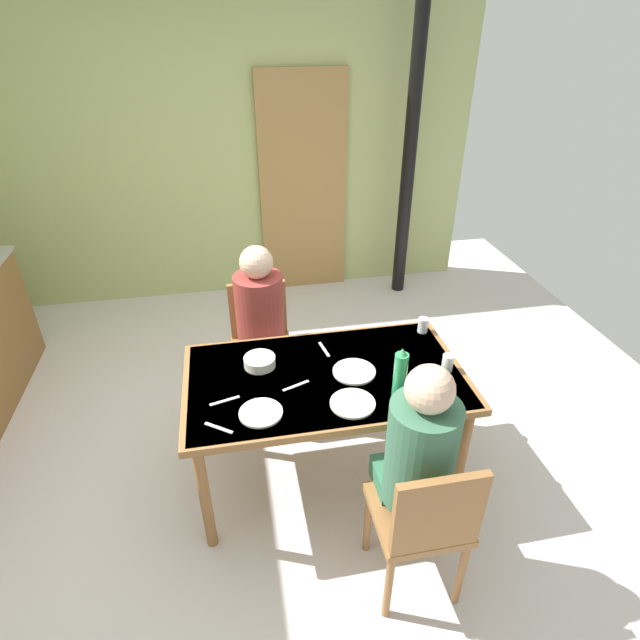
% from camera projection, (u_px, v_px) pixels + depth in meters
% --- Properties ---
extents(ground_plane, '(6.20, 6.20, 0.00)m').
position_uv_depth(ground_plane, '(249.00, 462.00, 3.10)').
color(ground_plane, silver).
extents(wall_back, '(4.60, 0.10, 2.78)m').
position_uv_depth(wall_back, '(218.00, 145.00, 4.38)').
color(wall_back, '#A9B671').
rests_on(wall_back, ground_plane).
extents(door_wooden, '(0.80, 0.05, 2.00)m').
position_uv_depth(door_wooden, '(303.00, 187.00, 4.63)').
color(door_wooden, '#9E7742').
rests_on(door_wooden, ground_plane).
extents(stove_pipe_column, '(0.12, 0.12, 2.78)m').
position_uv_depth(stove_pipe_column, '(410.00, 146.00, 4.35)').
color(stove_pipe_column, black).
rests_on(stove_pipe_column, ground_plane).
extents(dining_table, '(1.47, 0.84, 0.74)m').
position_uv_depth(dining_table, '(325.00, 386.00, 2.68)').
color(dining_table, brown).
rests_on(dining_table, ground_plane).
extents(chair_near_diner, '(0.40, 0.40, 0.87)m').
position_uv_depth(chair_near_diner, '(424.00, 520.00, 2.17)').
color(chair_near_diner, brown).
rests_on(chair_near_diner, ground_plane).
extents(chair_far_diner, '(0.40, 0.40, 0.87)m').
position_uv_depth(chair_far_diner, '(261.00, 339.00, 3.37)').
color(chair_far_diner, brown).
rests_on(chair_far_diner, ground_plane).
extents(person_near_diner, '(0.30, 0.37, 0.77)m').
position_uv_depth(person_near_diner, '(420.00, 449.00, 2.13)').
color(person_near_diner, '#30694C').
rests_on(person_near_diner, ground_plane).
extents(person_far_diner, '(0.30, 0.37, 0.77)m').
position_uv_depth(person_far_diner, '(260.00, 313.00, 3.11)').
color(person_far_diner, maroon).
rests_on(person_far_diner, ground_plane).
extents(water_bottle_green_near, '(0.07, 0.07, 0.28)m').
position_uv_depth(water_bottle_green_near, '(400.00, 374.00, 2.43)').
color(water_bottle_green_near, '#2C9656').
rests_on(water_bottle_green_near, dining_table).
extents(serving_bowl_center, '(0.17, 0.17, 0.05)m').
position_uv_depth(serving_bowl_center, '(260.00, 362.00, 2.70)').
color(serving_bowl_center, silver).
rests_on(serving_bowl_center, dining_table).
extents(dinner_plate_near_left, '(0.22, 0.22, 0.01)m').
position_uv_depth(dinner_plate_near_left, '(353.00, 403.00, 2.44)').
color(dinner_plate_near_left, silver).
rests_on(dinner_plate_near_left, dining_table).
extents(dinner_plate_near_right, '(0.23, 0.23, 0.01)m').
position_uv_depth(dinner_plate_near_right, '(354.00, 371.00, 2.66)').
color(dinner_plate_near_right, white).
rests_on(dinner_plate_near_right, dining_table).
extents(dinner_plate_far_center, '(0.21, 0.21, 0.01)m').
position_uv_depth(dinner_plate_far_center, '(261.00, 413.00, 2.38)').
color(dinner_plate_far_center, white).
rests_on(dinner_plate_far_center, dining_table).
extents(drinking_glass_by_near_diner, '(0.06, 0.06, 0.09)m').
position_uv_depth(drinking_glass_by_near_diner, '(423.00, 325.00, 2.98)').
color(drinking_glass_by_near_diner, silver).
rests_on(drinking_glass_by_near_diner, dining_table).
extents(drinking_glass_by_far_diner, '(0.06, 0.06, 0.09)m').
position_uv_depth(drinking_glass_by_far_diner, '(448.00, 363.00, 2.66)').
color(drinking_glass_by_far_diner, silver).
rests_on(drinking_glass_by_far_diner, dining_table).
extents(bread_plate_sliced, '(0.19, 0.19, 0.02)m').
position_uv_depth(bread_plate_sliced, '(428.00, 385.00, 2.56)').
color(bread_plate_sliced, '#DBB77A').
rests_on(bread_plate_sliced, dining_table).
extents(cutlery_knife_near, '(0.04, 0.15, 0.00)m').
position_uv_depth(cutlery_knife_near, '(324.00, 349.00, 2.84)').
color(cutlery_knife_near, silver).
rests_on(cutlery_knife_near, dining_table).
extents(cutlery_fork_near, '(0.15, 0.05, 0.00)m').
position_uv_depth(cutlery_fork_near, '(225.00, 401.00, 2.46)').
color(cutlery_fork_near, silver).
rests_on(cutlery_fork_near, dining_table).
extents(cutlery_knife_far, '(0.15, 0.07, 0.00)m').
position_uv_depth(cutlery_knife_far, '(296.00, 386.00, 2.56)').
color(cutlery_knife_far, silver).
rests_on(cutlery_knife_far, dining_table).
extents(cutlery_fork_far, '(0.13, 0.10, 0.00)m').
position_uv_depth(cutlery_fork_far, '(219.00, 428.00, 2.30)').
color(cutlery_fork_far, silver).
rests_on(cutlery_fork_far, dining_table).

